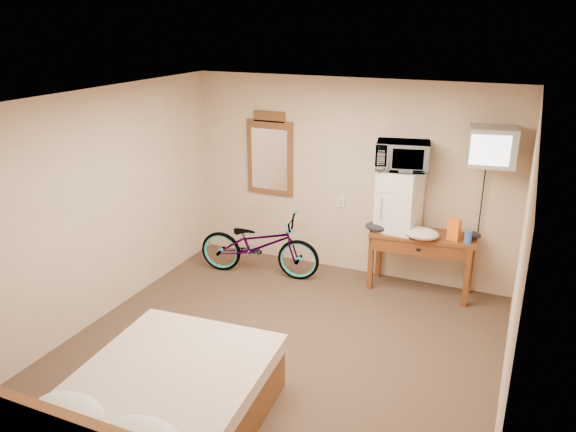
# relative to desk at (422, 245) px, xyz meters

# --- Properties ---
(room) EXTENTS (4.60, 4.64, 2.50)m
(room) POSITION_rel_desk_xyz_m (-1.03, -2.00, 0.63)
(room) COLOR #3D2D1E
(room) RESTS_ON ground
(desk) EXTENTS (1.27, 0.58, 0.75)m
(desk) POSITION_rel_desk_xyz_m (0.00, 0.00, 0.00)
(desk) COLOR brown
(desk) RESTS_ON floor
(mini_fridge) EXTENTS (0.51, 0.50, 0.75)m
(mini_fridge) POSITION_rel_desk_xyz_m (-0.31, 0.04, 0.51)
(mini_fridge) COLOR white
(mini_fridge) RESTS_ON desk
(microwave) EXTENTS (0.67, 0.52, 0.33)m
(microwave) POSITION_rel_desk_xyz_m (-0.31, 0.04, 1.05)
(microwave) COLOR white
(microwave) RESTS_ON mini_fridge
(snack_bag) EXTENTS (0.15, 0.12, 0.27)m
(snack_bag) POSITION_rel_desk_xyz_m (0.36, -0.03, 0.27)
(snack_bag) COLOR orange
(snack_bag) RESTS_ON desk
(blue_cup) EXTENTS (0.08, 0.08, 0.15)m
(blue_cup) POSITION_rel_desk_xyz_m (0.52, -0.05, 0.20)
(blue_cup) COLOR #3967C3
(blue_cup) RESTS_ON desk
(cloth_cream) EXTENTS (0.41, 0.31, 0.13)m
(cloth_cream) POSITION_rel_desk_xyz_m (0.01, -0.13, 0.19)
(cloth_cream) COLOR beige
(cloth_cream) RESTS_ON desk
(cloth_dark_a) EXTENTS (0.29, 0.21, 0.11)m
(cloth_dark_a) POSITION_rel_desk_xyz_m (-0.53, -0.09, 0.19)
(cloth_dark_a) COLOR black
(cloth_dark_a) RESTS_ON desk
(cloth_dark_b) EXTENTS (0.18, 0.15, 0.08)m
(cloth_dark_b) POSITION_rel_desk_xyz_m (0.56, 0.12, 0.17)
(cloth_dark_b) COLOR black
(cloth_dark_b) RESTS_ON desk
(crt_television) EXTENTS (0.54, 0.61, 0.42)m
(crt_television) POSITION_rel_desk_xyz_m (0.65, 0.02, 1.24)
(crt_television) COLOR black
(crt_television) RESTS_ON room
(wall_mirror) EXTENTS (0.66, 0.04, 1.11)m
(wall_mirror) POSITION_rel_desk_xyz_m (-2.12, 0.27, 0.84)
(wall_mirror) COLOR brown
(wall_mirror) RESTS_ON room
(bicycle) EXTENTS (1.65, 0.79, 0.84)m
(bicycle) POSITION_rel_desk_xyz_m (-2.00, -0.33, -0.20)
(bicycle) COLOR black
(bicycle) RESTS_ON floor
(bed) EXTENTS (1.54, 1.98, 0.90)m
(bed) POSITION_rel_desk_xyz_m (-1.36, -3.39, -0.32)
(bed) COLOR brown
(bed) RESTS_ON floor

